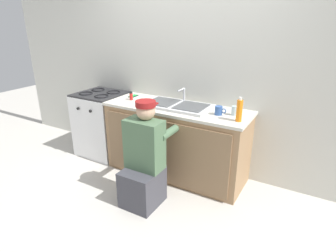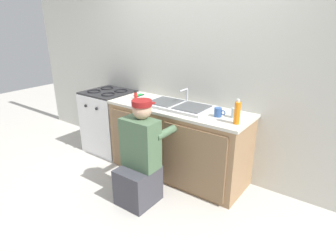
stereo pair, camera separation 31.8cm
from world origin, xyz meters
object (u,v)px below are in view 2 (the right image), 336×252
(stove_range, at_px, (110,121))
(spice_bottle_red, at_px, (136,95))
(plumber_person, at_px, (140,162))
(coffee_mug, at_px, (218,112))
(soap_bottle_orange, at_px, (237,113))
(water_glass, at_px, (234,113))
(sink_double_basin, at_px, (178,105))
(cell_phone, at_px, (139,95))

(stove_range, bearing_deg, spice_bottle_red, -2.92)
(plumber_person, relative_size, coffee_mug, 8.76)
(soap_bottle_orange, relative_size, water_glass, 2.50)
(sink_double_basin, height_order, cell_phone, sink_double_basin)
(stove_range, xyz_separation_m, coffee_mug, (1.72, -0.03, 0.48))
(coffee_mug, bearing_deg, spice_bottle_red, 179.79)
(coffee_mug, xyz_separation_m, water_glass, (0.15, 0.07, 0.00))
(plumber_person, bearing_deg, water_glass, 47.04)
(cell_phone, bearing_deg, spice_bottle_red, -61.84)
(coffee_mug, xyz_separation_m, cell_phone, (-1.25, 0.15, -0.04))
(stove_range, height_order, water_glass, water_glass)
(water_glass, bearing_deg, cell_phone, 176.56)
(sink_double_basin, xyz_separation_m, plumber_person, (-0.00, -0.70, -0.44))
(sink_double_basin, bearing_deg, spice_bottle_red, -177.25)
(sink_double_basin, height_order, stove_range, sink_double_basin)
(stove_range, bearing_deg, soap_bottle_orange, -3.62)
(plumber_person, distance_m, spice_bottle_red, 1.03)
(sink_double_basin, xyz_separation_m, cell_phone, (-0.72, 0.12, -0.01))
(stove_range, height_order, soap_bottle_orange, soap_bottle_orange)
(spice_bottle_red, bearing_deg, cell_phone, 118.16)
(soap_bottle_orange, relative_size, cell_phone, 1.79)
(plumber_person, bearing_deg, stove_range, 149.71)
(soap_bottle_orange, bearing_deg, water_glass, 121.08)
(cell_phone, distance_m, water_glass, 1.40)
(stove_range, distance_m, plumber_person, 1.38)
(stove_range, distance_m, spice_bottle_red, 0.74)
(sink_double_basin, distance_m, spice_bottle_red, 0.64)
(plumber_person, bearing_deg, soap_bottle_orange, 36.22)
(stove_range, bearing_deg, coffee_mug, -1.09)
(sink_double_basin, distance_m, coffee_mug, 0.53)
(coffee_mug, bearing_deg, sink_double_basin, 176.23)
(plumber_person, height_order, cell_phone, plumber_person)
(coffee_mug, height_order, water_glass, water_glass)
(coffee_mug, distance_m, water_glass, 0.16)
(cell_phone, xyz_separation_m, spice_bottle_red, (0.08, -0.15, 0.04))
(plumber_person, relative_size, cell_phone, 7.89)
(coffee_mug, bearing_deg, soap_bottle_orange, -20.62)
(stove_range, xyz_separation_m, spice_bottle_red, (0.56, -0.03, 0.48))
(stove_range, xyz_separation_m, cell_phone, (0.48, 0.12, 0.44))
(coffee_mug, bearing_deg, cell_phone, 172.99)
(sink_double_basin, height_order, soap_bottle_orange, soap_bottle_orange)
(coffee_mug, distance_m, cell_phone, 1.26)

